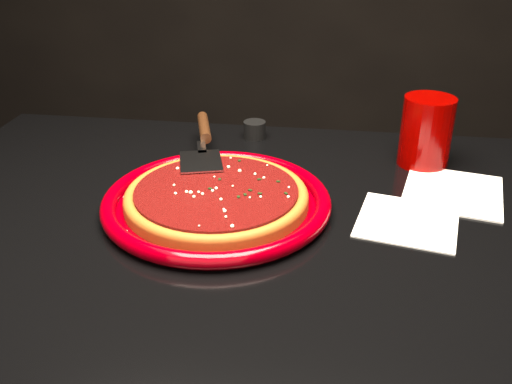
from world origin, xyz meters
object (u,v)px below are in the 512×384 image
Objects in this scene: plate at (217,201)px; ramekin at (255,130)px; pizza_server at (204,141)px; cup at (426,132)px.

plate is 7.97× the size of ramekin.
ramekin is (0.02, 0.32, 0.00)m from plate.
plate is 1.20× the size of pizza_server.
plate is at bearing -86.99° from pizza_server.
pizza_server is at bearing -172.16° from cup.
cup reaches higher than pizza_server.
cup is at bearing -14.54° from ramekin.
pizza_server is at bearing 109.08° from plate.
plate is at bearing -146.73° from cup.
plate is 0.19m from pizza_server.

